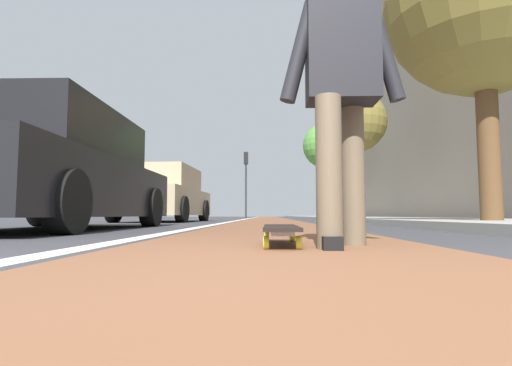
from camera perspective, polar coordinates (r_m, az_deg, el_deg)
ground_plane at (r=10.88m, az=1.94°, el=-5.50°), size 80.00×80.00×0.00m
bike_lane_paint at (r=24.88m, az=1.74°, el=-4.96°), size 56.00×1.81×0.00m
lane_stripe_white at (r=20.90m, az=-1.14°, el=-5.04°), size 52.00×0.16×0.01m
sidewalk_curb at (r=19.20m, az=12.18°, el=-4.83°), size 52.00×3.20×0.11m
building_facade at (r=24.46m, az=16.54°, el=9.83°), size 40.00×1.20×12.35m
skateboard at (r=2.42m, az=3.51°, el=-6.55°), size 0.84×0.21×0.11m
skater_person at (r=2.43m, az=11.94°, el=13.73°), size 0.46×0.72×1.64m
parked_car_near at (r=5.64m, az=-26.93°, el=1.17°), size 4.32×1.95×1.46m
parked_car_mid at (r=11.33m, az=-12.90°, el=-1.77°), size 4.32×2.05×1.48m
traffic_light at (r=26.54m, az=-1.43°, el=1.52°), size 0.33×0.28×4.33m
street_tree_near at (r=7.20m, az=29.25°, el=21.41°), size 2.75×2.75×4.66m
street_tree_mid at (r=14.81m, az=13.84°, el=8.32°), size 2.18×2.18×4.56m
street_tree_far at (r=22.04m, az=9.73°, el=5.12°), size 2.39×2.39×5.08m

